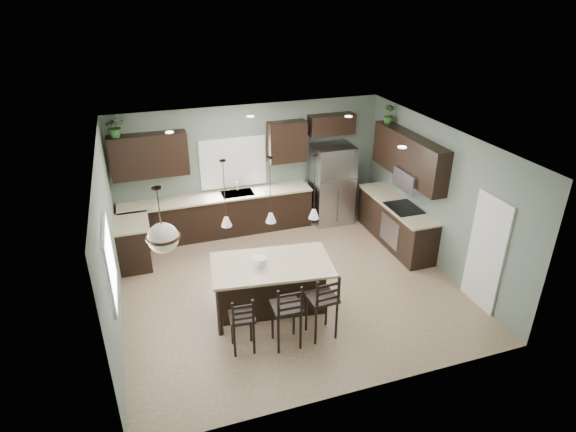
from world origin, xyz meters
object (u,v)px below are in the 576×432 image
Objects in this scene: refrigerator at (332,184)px; bar_stool_center at (286,313)px; plant_back_left at (115,127)px; bar_stool_left at (242,322)px; kitchen_island at (272,287)px; bar_stool_right at (322,304)px; serving_dish at (260,261)px.

bar_stool_center is at bearing -121.84° from refrigerator.
plant_back_left is at bearing 176.55° from refrigerator.
kitchen_island is at bearing 53.71° from bar_stool_left.
kitchen_island is 1.05m from bar_stool_right.
bar_stool_left is at bearing 173.69° from bar_stool_center.
bar_stool_right is (0.55, -0.88, 0.13)m from kitchen_island.
serving_dish reaches higher than kitchen_island.
serving_dish is 0.57× the size of plant_back_left.
bar_stool_center is (0.67, -0.09, 0.08)m from bar_stool_left.
refrigerator reaches higher than kitchen_island.
plant_back_left is (-2.16, 4.06, 2.03)m from bar_stool_center.
plant_back_left is (-2.00, 3.12, 1.61)m from serving_dish.
bar_stool_right reaches higher than serving_dish.
kitchen_island is at bearing -7.27° from serving_dish.
refrigerator is 4.79m from bar_stool_left.
refrigerator is 4.82m from plant_back_left.
refrigerator is 0.93× the size of kitchen_island.
serving_dish is 1.04m from bar_stool_center.
bar_stool_right is (0.59, 0.03, 0.01)m from bar_stool_center.
kitchen_island is 1.96× the size of bar_stool_left.
refrigerator reaches higher than bar_stool_left.
bar_stool_left is 4.73m from plant_back_left.
refrigerator is 1.83× the size of bar_stool_left.
bar_stool_left is at bearing -121.43° from serving_dish.
bar_stool_center reaches higher than bar_stool_left.
kitchen_island is at bearing -55.02° from plant_back_left.
refrigerator is at bearing 48.64° from serving_dish.
refrigerator is 7.71× the size of serving_dish.
bar_stool_right reaches higher than bar_stool_left.
bar_stool_right is (-1.76, -3.75, -0.33)m from refrigerator.
bar_stool_center is (-2.35, -3.78, -0.34)m from refrigerator.
bar_stool_center is 0.99× the size of bar_stool_right.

